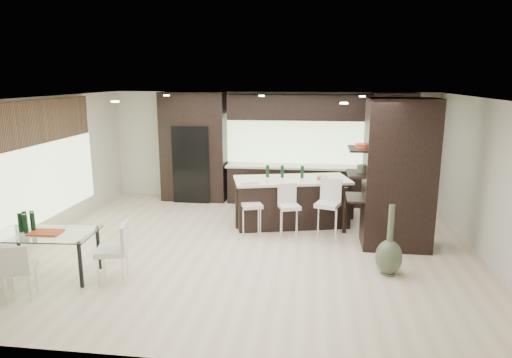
# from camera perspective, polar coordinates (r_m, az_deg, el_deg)

# --- Properties ---
(ground) EXTENTS (8.00, 8.00, 0.00)m
(ground) POSITION_cam_1_polar(r_m,az_deg,el_deg) (8.47, -0.53, -8.50)
(ground) COLOR beige
(ground) RESTS_ON ground
(back_wall) EXTENTS (8.00, 0.02, 2.70)m
(back_wall) POSITION_cam_1_polar(r_m,az_deg,el_deg) (11.50, 1.87, 4.10)
(back_wall) COLOR beige
(back_wall) RESTS_ON ground
(left_wall) EXTENTS (0.02, 7.00, 2.70)m
(left_wall) POSITION_cam_1_polar(r_m,az_deg,el_deg) (9.49, -25.23, 1.07)
(left_wall) COLOR beige
(left_wall) RESTS_ON ground
(right_wall) EXTENTS (0.02, 7.00, 2.70)m
(right_wall) POSITION_cam_1_polar(r_m,az_deg,el_deg) (8.52, 27.18, -0.32)
(right_wall) COLOR beige
(right_wall) RESTS_ON ground
(ceiling) EXTENTS (8.00, 7.00, 0.02)m
(ceiling) POSITION_cam_1_polar(r_m,az_deg,el_deg) (7.91, -0.57, 10.07)
(ceiling) COLOR white
(ceiling) RESTS_ON ground
(window_left) EXTENTS (0.04, 3.20, 1.90)m
(window_left) POSITION_cam_1_polar(r_m,az_deg,el_deg) (9.63, -24.40, 1.31)
(window_left) COLOR #B2D199
(window_left) RESTS_ON left_wall
(window_back) EXTENTS (3.40, 0.04, 1.20)m
(window_back) POSITION_cam_1_polar(r_m,az_deg,el_deg) (11.39, 4.87, 5.00)
(window_back) COLOR #B2D199
(window_back) RESTS_ON back_wall
(stone_accent) EXTENTS (0.08, 3.00, 0.80)m
(stone_accent) POSITION_cam_1_polar(r_m,az_deg,el_deg) (9.50, -24.74, 6.63)
(stone_accent) COLOR brown
(stone_accent) RESTS_ON left_wall
(ceiling_spots) EXTENTS (4.00, 3.00, 0.02)m
(ceiling_spots) POSITION_cam_1_polar(r_m,az_deg,el_deg) (8.15, -0.32, 10.01)
(ceiling_spots) COLOR white
(ceiling_spots) RESTS_ON ceiling
(back_cabinetry) EXTENTS (6.80, 0.68, 2.70)m
(back_cabinetry) POSITION_cam_1_polar(r_m,az_deg,el_deg) (11.14, 4.27, 3.79)
(back_cabinetry) COLOR black
(back_cabinetry) RESTS_ON ground
(refrigerator) EXTENTS (0.90, 0.68, 1.90)m
(refrigerator) POSITION_cam_1_polar(r_m,az_deg,el_deg) (11.54, -7.77, 2.00)
(refrigerator) COLOR black
(refrigerator) RESTS_ON ground
(partition_column) EXTENTS (1.20, 0.80, 2.70)m
(partition_column) POSITION_cam_1_polar(r_m,az_deg,el_deg) (8.53, 17.41, 0.53)
(partition_column) COLOR black
(partition_column) RESTS_ON ground
(kitchen_island) EXTENTS (2.55, 1.58, 0.99)m
(kitchen_island) POSITION_cam_1_polar(r_m,az_deg,el_deg) (9.62, 4.45, -2.83)
(kitchen_island) COLOR black
(kitchen_island) RESTS_ON ground
(stool_left) EXTENTS (0.48, 0.48, 0.84)m
(stool_left) POSITION_cam_1_polar(r_m,az_deg,el_deg) (8.95, -0.51, -4.49)
(stool_left) COLOR silver
(stool_left) RESTS_ON ground
(stool_mid) EXTENTS (0.48, 0.48, 0.84)m
(stool_mid) POSITION_cam_1_polar(r_m,az_deg,el_deg) (8.88, 4.17, -4.66)
(stool_mid) COLOR silver
(stool_mid) RESTS_ON ground
(stool_right) EXTENTS (0.53, 0.53, 0.94)m
(stool_right) POSITION_cam_1_polar(r_m,az_deg,el_deg) (8.84, 8.90, -4.51)
(stool_right) COLOR silver
(stool_right) RESTS_ON ground
(bench) EXTENTS (1.22, 0.69, 0.44)m
(bench) POSITION_cam_1_polar(r_m,az_deg,el_deg) (10.24, 8.69, -3.57)
(bench) COLOR black
(bench) RESTS_ON ground
(floor_vase) EXTENTS (0.45, 0.45, 1.14)m
(floor_vase) POSITION_cam_1_polar(r_m,az_deg,el_deg) (7.47, 16.39, -7.33)
(floor_vase) COLOR #404D37
(floor_vase) RESTS_ON ground
(dining_table) EXTENTS (1.54, 0.94, 0.72)m
(dining_table) POSITION_cam_1_polar(r_m,az_deg,el_deg) (7.85, -24.56, -8.63)
(dining_table) COLOR white
(dining_table) RESTS_ON ground
(chair_near) EXTENTS (0.53, 0.53, 0.77)m
(chair_near) POSITION_cam_1_polar(r_m,az_deg,el_deg) (7.30, -27.51, -10.30)
(chair_near) COLOR silver
(chair_near) RESTS_ON ground
(chair_end) EXTENTS (0.54, 0.54, 0.83)m
(chair_end) POSITION_cam_1_polar(r_m,az_deg,el_deg) (7.34, -17.54, -9.02)
(chair_end) COLOR silver
(chair_end) RESTS_ON ground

